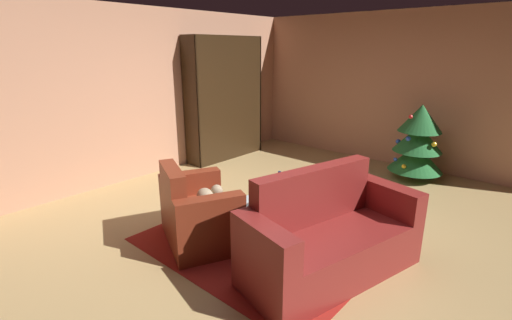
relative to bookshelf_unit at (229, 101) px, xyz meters
The scene contains 11 objects.
ground_plane 3.16m from the bookshelf_unit, 34.88° to the right, with size 7.89×7.89×0.00m, color tan.
wall_back 2.94m from the bookshelf_unit, 33.47° to the left, with size 5.48×0.06×2.63m, color tan.
wall_left 1.74m from the bookshelf_unit, 98.96° to the right, with size 0.06×6.70×2.63m, color tan.
area_rug 3.58m from the bookshelf_unit, 39.77° to the right, with size 2.35×1.81×0.01m, color #A1231B.
bookshelf_unit is the anchor object (origin of this frame).
armchair_red 3.40m from the bookshelf_unit, 50.79° to the right, with size 1.17×1.04×0.87m.
couch_red 4.12m from the bookshelf_unit, 31.81° to the right, with size 1.12×1.84×0.96m.
coffee_table 3.55m from the bookshelf_unit, 38.15° to the right, with size 0.72×0.72×0.47m.
book_stack_on_table 3.55m from the bookshelf_unit, 38.82° to the right, with size 0.22×0.18×0.12m.
bottle_on_table 3.38m from the bookshelf_unit, 35.79° to the right, with size 0.08×0.08×0.31m.
decorated_tree 3.34m from the bookshelf_unit, 17.99° to the left, with size 0.82×0.82×1.19m.
Camera 1 is at (2.48, -3.13, 2.02)m, focal length 25.73 mm.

